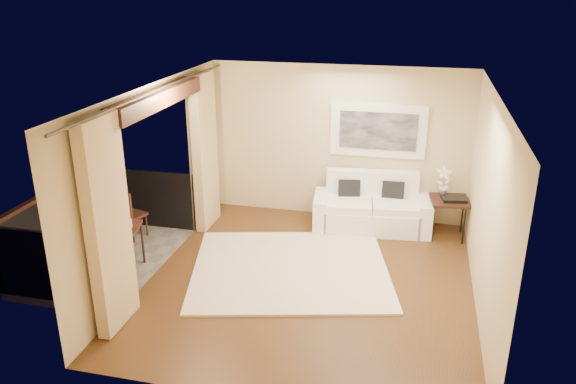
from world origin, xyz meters
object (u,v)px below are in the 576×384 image
(balcony_chair_far, at_px, (128,211))
(balcony_chair_near, at_px, (98,250))
(side_table, at_px, (450,202))
(sofa, at_px, (371,209))
(orchid, at_px, (444,181))
(ice_bucket, at_px, (116,217))
(bistro_table, at_px, (119,232))

(balcony_chair_far, bearing_deg, balcony_chair_near, 122.47)
(side_table, relative_size, balcony_chair_near, 0.69)
(sofa, height_order, balcony_chair_far, sofa)
(balcony_chair_far, bearing_deg, sofa, -141.35)
(side_table, distance_m, balcony_chair_near, 5.49)
(sofa, xyz_separation_m, balcony_chair_far, (-3.82, -1.41, 0.16))
(sofa, height_order, side_table, sofa)
(sofa, height_order, orchid, orchid)
(sofa, distance_m, balcony_chair_near, 4.51)
(balcony_chair_far, distance_m, ice_bucket, 0.90)
(side_table, bearing_deg, ice_bucket, -156.17)
(orchid, bearing_deg, sofa, -175.65)
(orchid, bearing_deg, side_table, -57.01)
(balcony_chair_near, bearing_deg, ice_bucket, 91.65)
(sofa, xyz_separation_m, side_table, (1.27, -0.09, 0.27))
(bistro_table, xyz_separation_m, balcony_chair_near, (-0.01, -0.57, -0.01))
(ice_bucket, bearing_deg, bistro_table, -51.97)
(bistro_table, distance_m, ice_bucket, 0.25)
(bistro_table, relative_size, balcony_chair_far, 0.79)
(sofa, relative_size, bistro_table, 2.99)
(sofa, bearing_deg, bistro_table, -152.50)
(balcony_chair_near, relative_size, ice_bucket, 4.90)
(ice_bucket, bearing_deg, balcony_chair_near, -82.22)
(side_table, relative_size, orchid, 1.38)
(side_table, height_order, balcony_chair_near, balcony_chair_near)
(balcony_chair_far, xyz_separation_m, balcony_chair_near, (0.38, -1.50, 0.07))
(orchid, xyz_separation_m, balcony_chair_near, (-4.60, -3.00, -0.34))
(sofa, bearing_deg, balcony_chair_near, -146.56)
(side_table, relative_size, ice_bucket, 3.39)
(orchid, relative_size, balcony_chair_far, 0.57)
(balcony_chair_far, relative_size, balcony_chair_near, 0.88)
(side_table, xyz_separation_m, balcony_chair_far, (-5.09, -1.32, -0.11))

